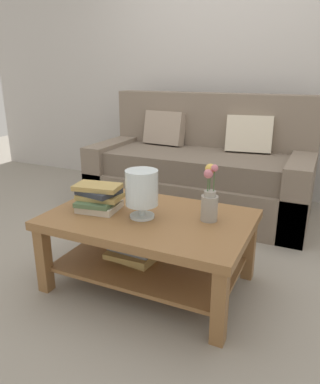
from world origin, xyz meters
The scene contains 7 objects.
ground_plane centered at (0.00, 0.00, 0.00)m, with size 10.00×10.00×0.00m, color gray.
back_wall centered at (0.00, 1.65, 1.35)m, with size 6.40×0.12×2.70m, color #BCB7B2.
couch centered at (-0.07, 0.94, 0.36)m, with size 1.95×0.90×1.06m.
coffee_table centered at (0.07, -0.43, 0.32)m, with size 1.18×0.76×0.45m.
book_stack_main centered at (-0.25, -0.47, 0.53)m, with size 0.30×0.26×0.16m.
glass_hurricane_vase centered at (0.05, -0.47, 0.62)m, with size 0.19×0.19×0.28m.
flower_pitcher centered at (0.41, -0.35, 0.58)m, with size 0.10×0.10×0.33m.
Camera 1 is at (0.97, -2.20, 1.26)m, focal length 34.09 mm.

